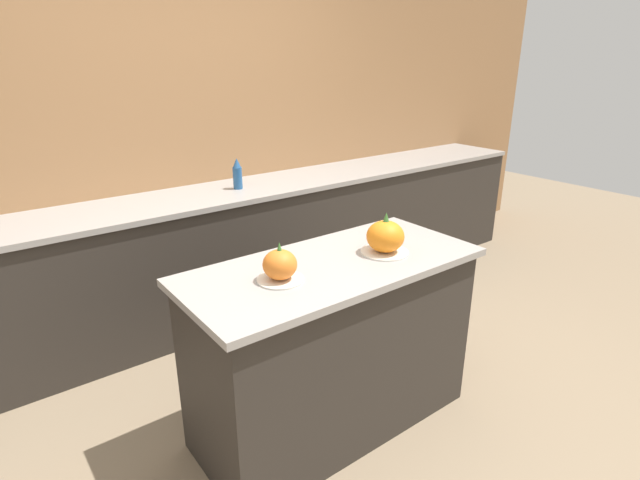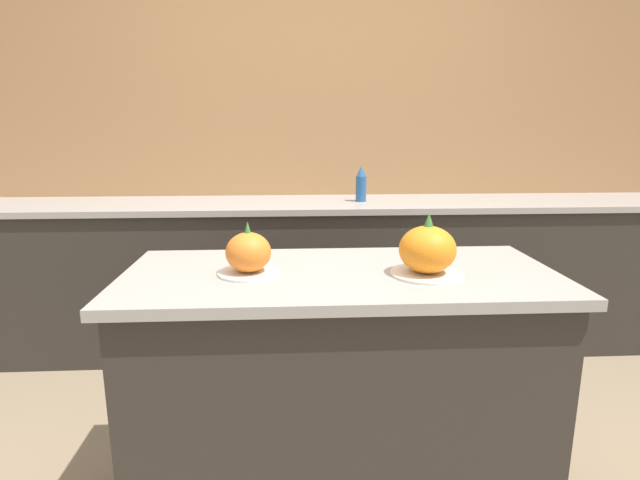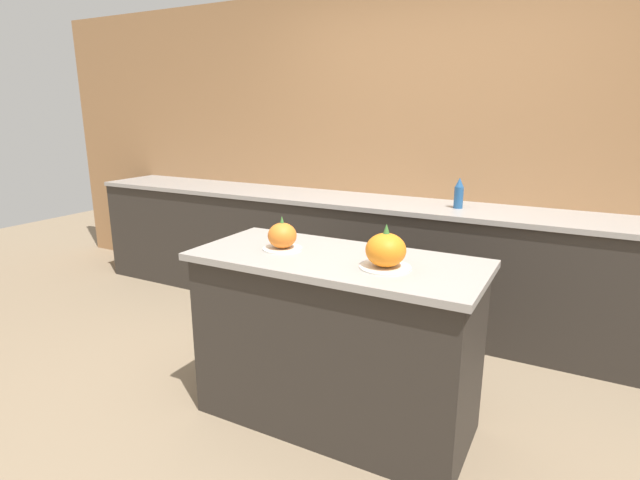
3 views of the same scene
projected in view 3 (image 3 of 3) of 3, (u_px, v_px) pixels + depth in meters
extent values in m
plane|color=#847056|center=(335.00, 418.00, 2.65)|extent=(12.00, 12.00, 0.00)
cube|color=#9E7047|center=(437.00, 155.00, 3.79)|extent=(8.00, 0.06, 2.50)
cube|color=#2D2823|center=(335.00, 344.00, 2.54)|extent=(1.37, 0.58, 0.86)
cube|color=gray|center=(336.00, 260.00, 2.43)|extent=(1.43, 0.64, 0.03)
cube|color=#2D2823|center=(419.00, 268.00, 3.72)|extent=(6.00, 0.56, 0.89)
cube|color=gray|center=(422.00, 207.00, 3.60)|extent=(6.00, 0.60, 0.03)
cylinder|color=silver|center=(282.00, 249.00, 2.55)|extent=(0.20, 0.20, 0.01)
ellipsoid|color=orange|center=(282.00, 236.00, 2.53)|extent=(0.15, 0.15, 0.13)
cone|color=#38702D|center=(282.00, 220.00, 2.51)|extent=(0.02, 0.02, 0.04)
cylinder|color=silver|center=(385.00, 267.00, 2.25)|extent=(0.23, 0.23, 0.01)
ellipsoid|color=orange|center=(386.00, 250.00, 2.23)|extent=(0.18, 0.18, 0.15)
cone|color=#38702D|center=(386.00, 229.00, 2.21)|extent=(0.03, 0.03, 0.05)
cylinder|color=#235184|center=(459.00, 197.00, 3.46)|extent=(0.06, 0.06, 0.15)
cone|color=#235184|center=(460.00, 182.00, 3.43)|extent=(0.06, 0.06, 0.06)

